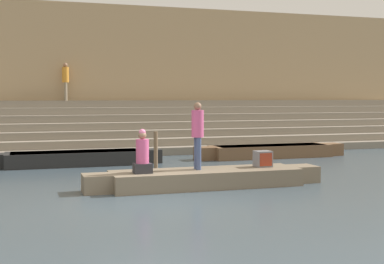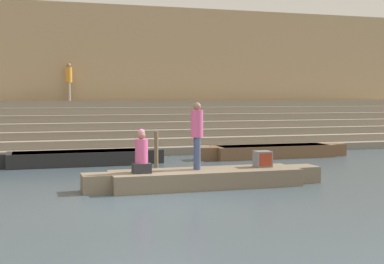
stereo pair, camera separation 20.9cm
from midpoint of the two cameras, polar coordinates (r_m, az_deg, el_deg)
The scene contains 11 objects.
ground_plane at distance 11.87m, azimuth -4.90°, elevation -7.50°, with size 120.00×120.00×0.00m, color #3D4C56.
ghat_steps at distance 23.55m, azimuth -11.33°, elevation -0.09°, with size 36.00×4.62×2.16m.
back_wall at distance 25.75m, azimuth -11.95°, elevation 5.82°, with size 34.20×1.28×6.62m.
rowboat_main at distance 13.84m, azimuth 1.07°, elevation -4.89°, with size 6.29×1.46×0.44m.
person_standing at distance 13.75m, azimuth 0.16°, elevation 0.15°, with size 0.32×0.32×1.73m.
person_rowing at distance 13.18m, azimuth -5.76°, elevation -2.47°, with size 0.44×0.35×1.09m.
tv_set at distance 14.47m, azimuth 7.16°, elevation -2.86°, with size 0.43×0.40×0.43m.
moored_boat_shore at distance 20.74m, azimuth 8.10°, elevation -2.00°, with size 6.04×1.26×0.47m.
moored_boat_distant at distance 18.59m, azimuth -12.60°, elevation -2.72°, with size 5.89×1.26×0.47m.
mooring_post at distance 16.04m, azimuth -4.27°, elevation -2.25°, with size 0.12×0.12×1.29m, color brown.
person_on_steps at distance 24.76m, azimuth -13.58°, elevation 5.56°, with size 0.30×0.30×1.69m.
Camera 1 is at (-2.64, -11.33, 2.31)m, focal length 50.00 mm.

